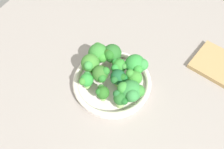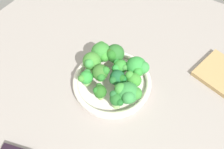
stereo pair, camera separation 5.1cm
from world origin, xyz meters
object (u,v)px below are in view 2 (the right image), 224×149
object	(u,v)px
broccoli_floret_4	(133,79)
broccoli_floret_6	(128,93)
broccoli_floret_2	(116,99)
broccoli_floret_8	(92,62)
broccoli_floret_5	(101,73)
broccoli_floret_10	(102,52)
broccoli_floret_0	(114,54)
broccoli_floret_1	(120,67)
broccoli_floret_11	(118,78)
broccoli_floret_7	(100,91)
broccoli_floret_9	(137,67)
broccoli_floret_3	(86,77)
bowl	(112,83)

from	to	relation	value
broccoli_floret_4	broccoli_floret_6	distance (cm)	5.42
broccoli_floret_2	broccoli_floret_8	xyz separation A→B (cm)	(13.96, -6.83, 0.83)
broccoli_floret_4	broccoli_floret_5	bearing A→B (deg)	19.37
broccoli_floret_4	broccoli_floret_10	distance (cm)	14.86
broccoli_floret_0	broccoli_floret_1	size ratio (longest dim) A/B	1.23
broccoli_floret_2	broccoli_floret_11	size ratio (longest dim) A/B	0.94
broccoli_floret_5	broccoli_floret_10	world-z (taller)	broccoli_floret_10
broccoli_floret_5	broccoli_floret_7	xyz separation A→B (cm)	(-3.27, 5.41, -0.80)
broccoli_floret_2	broccoli_floret_6	xyz separation A→B (cm)	(-1.98, -3.22, 0.95)
broccoli_floret_7	broccoli_floret_11	world-z (taller)	broccoli_floret_11
broccoli_floret_7	broccoli_floret_9	xyz separation A→B (cm)	(-5.20, -13.50, 0.81)
broccoli_floret_2	broccoli_floret_3	bearing A→B (deg)	-6.95
broccoli_floret_2	broccoli_floret_6	size ratio (longest dim) A/B	0.75
broccoli_floret_0	broccoli_floret_2	xyz separation A→B (cm)	(-9.87, 14.03, -0.32)
bowl	broccoli_floret_9	xyz separation A→B (cm)	(-5.67, -6.07, 5.87)
broccoli_floret_10	broccoli_floret_2	bearing A→B (deg)	137.92
broccoli_floret_1	broccoli_floret_8	distance (cm)	9.31
broccoli_floret_9	broccoli_floret_11	bearing A→B (deg)	66.61
broccoli_floret_3	broccoli_floret_8	size ratio (longest dim) A/B	0.75
broccoli_floret_5	broccoli_floret_11	xyz separation A→B (cm)	(-5.54, -1.30, -0.30)
broccoli_floret_7	broccoli_floret_8	distance (cm)	10.95
broccoli_floret_0	broccoli_floret_5	xyz separation A→B (cm)	(-0.84, 8.97, 0.32)
broccoli_floret_2	broccoli_floret_4	size ratio (longest dim) A/B	0.89
broccoli_floret_5	broccoli_floret_7	distance (cm)	6.37
broccoli_floret_2	broccoli_floret_6	bearing A→B (deg)	-121.60
broccoli_floret_10	broccoli_floret_9	bearing A→B (deg)	-176.61
broccoli_floret_1	broccoli_floret_5	world-z (taller)	broccoli_floret_5
bowl	broccoli_floret_5	xyz separation A→B (cm)	(2.80, 2.02, 5.86)
broccoli_floret_7	broccoli_floret_6	bearing A→B (deg)	-155.23
broccoli_floret_2	broccoli_floret_5	distance (cm)	10.37
broccoli_floret_11	broccoli_floret_0	bearing A→B (deg)	-50.25
broccoli_floret_1	broccoli_floret_2	world-z (taller)	broccoli_floret_2
broccoli_floret_1	broccoli_floret_4	xyz separation A→B (cm)	(-6.26, 2.43, 0.76)
broccoli_floret_5	broccoli_floret_8	bearing A→B (deg)	-19.75
broccoli_floret_1	broccoli_floret_6	bearing A→B (deg)	134.87
broccoli_floret_5	broccoli_floret_6	distance (cm)	11.17
broccoli_floret_0	broccoli_floret_5	size ratio (longest dim) A/B	1.02
broccoli_floret_3	broccoli_floret_6	size ratio (longest dim) A/B	0.70
broccoli_floret_7	broccoli_floret_5	bearing A→B (deg)	-58.82
bowl	broccoli_floret_9	world-z (taller)	broccoli_floret_9
broccoli_floret_1	broccoli_floret_10	distance (cm)	8.22
broccoli_floret_7	broccoli_floret_8	xyz separation A→B (cm)	(8.20, -7.18, 1.00)
broccoli_floret_0	broccoli_floret_11	world-z (taller)	broccoli_floret_0
broccoli_floret_5	broccoli_floret_11	world-z (taller)	broccoli_floret_5
broccoli_floret_8	broccoli_floret_11	xyz separation A→B (cm)	(-10.47, 0.47, -0.50)
broccoli_floret_2	broccoli_floret_8	distance (cm)	15.56
broccoli_floret_1	broccoli_floret_5	distance (cm)	6.79
broccoli_floret_6	broccoli_floret_8	world-z (taller)	broccoli_floret_6
broccoli_floret_1	broccoli_floret_4	bearing A→B (deg)	158.79
broccoli_floret_1	broccoli_floret_6	xyz separation A→B (cm)	(-7.62, 7.66, 1.20)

